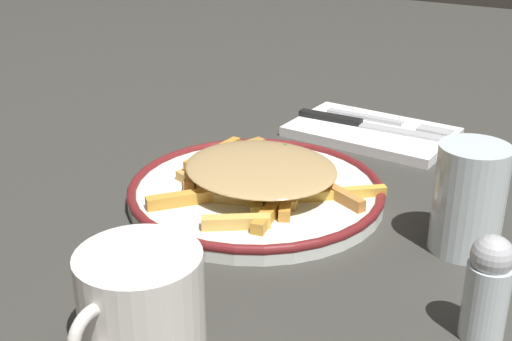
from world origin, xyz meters
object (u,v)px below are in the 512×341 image
(fork, at_px, (388,122))
(coffee_mug, at_px, (140,302))
(fries_heap, at_px, (258,173))
(plate, at_px, (256,191))
(salt_shaker, at_px, (488,287))
(water_glass, at_px, (469,199))
(knife, at_px, (358,123))
(napkin, at_px, (371,132))

(fork, xyz_separation_m, coffee_mug, (0.53, 0.01, 0.02))
(fries_heap, xyz_separation_m, fork, (-0.27, 0.04, -0.02))
(plate, relative_size, salt_shaker, 3.19)
(water_glass, bearing_deg, plate, -87.37)
(plate, bearing_deg, coffee_mug, 11.95)
(fries_heap, relative_size, knife, 1.07)
(fork, relative_size, water_glass, 1.70)
(napkin, distance_m, knife, 0.02)
(plate, xyz_separation_m, fork, (-0.27, 0.05, 0.00))
(napkin, xyz_separation_m, coffee_mug, (0.50, 0.02, 0.03))
(fries_heap, distance_m, salt_shaker, 0.29)
(knife, xyz_separation_m, salt_shaker, (0.36, 0.25, 0.03))
(fries_heap, relative_size, fork, 1.28)
(knife, height_order, salt_shaker, salt_shaker)
(knife, relative_size, salt_shaker, 2.44)
(plate, height_order, fork, plate)
(fries_heap, bearing_deg, water_glass, 92.58)
(fries_heap, relative_size, salt_shaker, 2.61)
(napkin, relative_size, coffee_mug, 1.76)
(salt_shaker, bearing_deg, fork, -150.34)
(fork, height_order, coffee_mug, coffee_mug)
(knife, distance_m, coffee_mug, 0.50)
(water_glass, distance_m, coffee_mug, 0.31)
(water_glass, height_order, salt_shaker, water_glass)
(plate, distance_m, salt_shaker, 0.29)
(fork, distance_m, coffee_mug, 0.53)
(fork, height_order, water_glass, water_glass)
(fork, relative_size, knife, 0.84)
(salt_shaker, bearing_deg, fries_heap, -113.59)
(napkin, relative_size, fork, 1.18)
(plate, xyz_separation_m, salt_shaker, (0.12, 0.27, 0.03))
(coffee_mug, distance_m, salt_shaker, 0.26)
(fries_heap, height_order, salt_shaker, salt_shaker)
(plate, bearing_deg, water_glass, 92.63)
(napkin, bearing_deg, coffee_mug, 2.22)
(napkin, bearing_deg, fries_heap, -7.65)
(fries_heap, relative_size, water_glass, 2.18)
(water_glass, relative_size, coffee_mug, 0.88)
(plate, height_order, fries_heap, fries_heap)
(plate, bearing_deg, fork, 170.19)
(fork, height_order, salt_shaker, salt_shaker)
(fries_heap, xyz_separation_m, coffee_mug, (0.26, 0.05, 0.01))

